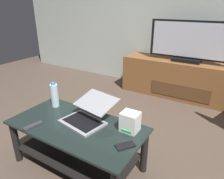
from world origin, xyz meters
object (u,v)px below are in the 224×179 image
tv_remote (33,126)px  coffee_table (77,138)px  water_bottle_near (55,95)px  television (189,43)px  router_box (130,122)px  cell_phone (125,146)px  laptop (88,114)px  media_cabinet (184,80)px

tv_remote → coffee_table: bearing=47.2°
water_bottle_near → tv_remote: bearing=-71.6°
television → router_box: (0.01, -1.82, -0.35)m
television → cell_phone: size_ratio=8.01×
water_bottle_near → cell_phone: water_bottle_near is taller
coffee_table → cell_phone: 0.50m
router_box → cell_phone: size_ratio=1.12×
tv_remote → laptop: bearing=55.3°
media_cabinet → coffee_table: bearing=-101.5°
tv_remote → water_bottle_near: bearing=118.5°
laptop → router_box: (0.37, 0.05, 0.02)m
router_box → coffee_table: bearing=-158.8°
laptop → tv_remote: 0.45m
cell_phone → media_cabinet: bearing=127.5°
coffee_table → cell_phone: cell_phone is taller
media_cabinet → television: television is taller
water_bottle_near → cell_phone: size_ratio=1.76×
coffee_table → laptop: size_ratio=2.42×
laptop → cell_phone: 0.46m
coffee_table → router_box: 0.50m
water_bottle_near → cell_phone: bearing=-12.3°
water_bottle_near → coffee_table: bearing=-21.6°
cell_phone → television: bearing=127.5°
media_cabinet → television: 0.56m
media_cabinet → laptop: laptop is taller
coffee_table → laptop: 0.23m
media_cabinet → water_bottle_near: 2.03m
laptop → media_cabinet: bearing=79.1°
media_cabinet → cell_phone: 2.04m
media_cabinet → cell_phone: (0.07, -2.04, 0.14)m
coffee_table → router_box: size_ratio=7.22×
router_box → cell_phone: 0.22m
television → water_bottle_near: bearing=-113.8°
coffee_table → television: television is taller
laptop → tv_remote: bearing=-134.8°
water_bottle_near → tv_remote: 0.40m
television → water_bottle_near: size_ratio=4.55×
media_cabinet → laptop: (-0.37, -1.89, 0.20)m
laptop → router_box: laptop is taller
cell_phone → router_box: bearing=143.5°
media_cabinet → water_bottle_near: size_ratio=7.64×
cell_phone → tv_remote: tv_remote is taller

